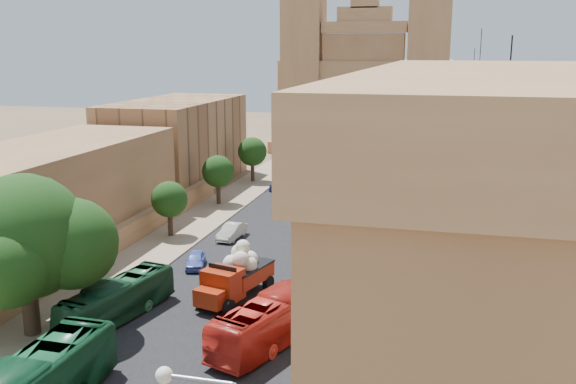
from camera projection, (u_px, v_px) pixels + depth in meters
The scene contains 31 objects.
road_surface at pixel (299, 225), 58.96m from camera, with size 14.00×140.00×0.01m, color black.
sidewalk_east at pixel (403, 232), 56.69m from camera, with size 5.00×140.00×0.01m, color #8C745B.
sidewalk_west at pixel (202, 218), 61.22m from camera, with size 5.00×140.00×0.01m, color #8C745B.
kerb_east at pixel (375, 230), 57.28m from camera, with size 0.25×140.00×0.12m, color #8C745B.
kerb_west at pixel (227, 220), 60.62m from camera, with size 0.25×140.00×0.12m, color #8C745B.
townhouse_a at pixel (526, 326), 22.53m from camera, with size 9.00×14.00×16.40m.
townhouse_b at pixel (498, 236), 35.94m from camera, with size 9.00×14.00×14.90m.
townhouse_c at pixel (487, 169), 48.90m from camera, with size 9.00×14.00×17.40m.
townhouse_d at pixel (479, 151), 62.31m from camera, with size 9.00×14.00×15.90m.
west_wall at pixel (122, 236), 52.28m from camera, with size 1.00×40.00×1.80m, color #956A43.
west_building_low at pixel (44, 199), 50.98m from camera, with size 10.00×28.00×8.40m, color brown.
west_building_mid at pixel (177, 143), 75.39m from camera, with size 10.00×22.00×10.00m, color #9F7148.
church at pixel (368, 89), 102.84m from camera, with size 28.00×22.50×36.30m.
ficus_tree at pixel (26, 242), 35.41m from camera, with size 9.28×8.54×9.28m.
street_tree_a at pixel (96, 244), 43.69m from camera, with size 2.81×2.81×4.32m.
street_tree_b at pixel (169, 200), 54.96m from camera, with size 3.13×3.13×4.81m.
street_tree_c at pixel (218, 172), 66.27m from camera, with size 3.33×3.33×5.12m.
street_tree_d at pixel (252, 152), 77.57m from camera, with size 3.51×3.51×5.39m.
red_truck at pixel (235, 275), 41.37m from camera, with size 3.91×6.73×3.72m.
olive_pickup at pixel (353, 252), 47.72m from camera, with size 2.52×5.27×2.15m.
bus_green_north at pixel (117, 300), 38.30m from camera, with size 2.07×8.83×2.46m, color #1C4F2F.
bus_red_east at pixel (276, 318), 35.41m from camera, with size 2.31×9.88×2.75m, color red.
bus_cream_east at pixel (364, 225), 53.55m from camera, with size 2.50×10.67×2.97m, color beige.
car_blue_a at pixel (196, 260), 47.54m from camera, with size 1.34×3.33×1.13m, color #5169C3.
car_white_a at pixel (232, 231), 54.64m from camera, with size 1.36×3.89×1.28m, color beige.
car_cream at pixel (320, 248), 50.20m from camera, with size 1.94×4.20×1.17m, color beige.
car_dkblue at pixel (285, 184), 73.62m from camera, with size 1.88×4.62×1.34m, color navy.
car_white_b at pixel (351, 185), 73.22m from camera, with size 1.52×3.79×1.29m, color white.
car_blue_b at pixel (328, 167), 83.95m from camera, with size 1.49×4.27×1.41m, color #4562BD.
pedestrian_a at pixel (379, 337), 34.09m from camera, with size 0.66×0.43×1.80m, color #2A272E.
pedestrian_c at pixel (347, 303), 38.81m from camera, with size 1.01×0.42×1.72m, color #3E3E3F.
Camera 1 is at (12.95, -25.35, 15.96)m, focal length 40.00 mm.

